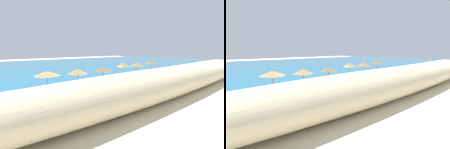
{
  "view_description": "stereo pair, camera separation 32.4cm",
  "coord_description": "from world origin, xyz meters",
  "views": [
    {
      "loc": [
        -17.16,
        -16.18,
        4.96
      ],
      "look_at": [
        -0.69,
        0.54,
        1.4
      ],
      "focal_mm": 26.14,
      "sensor_mm": 36.0,
      "label": 1
    },
    {
      "loc": [
        -16.92,
        -16.41,
        4.96
      ],
      "look_at": [
        -0.69,
        0.54,
        1.4
      ],
      "focal_mm": 26.14,
      "sensor_mm": 36.0,
      "label": 2
    }
  ],
  "objects": [
    {
      "name": "ground_plane",
      "position": [
        0.0,
        0.0,
        0.0
      ],
      "size": [
        160.0,
        160.0,
        0.0
      ],
      "primitive_type": "plane",
      "color": "beige"
    },
    {
      "name": "sea_water",
      "position": [
        0.0,
        36.7,
        0.0
      ],
      "size": [
        160.0,
        60.48,
        0.01
      ],
      "primitive_type": "cube",
      "color": "#1E6B93",
      "rests_on": "ground_plane"
    },
    {
      "name": "dune_ridge",
      "position": [
        -1.82,
        -8.19,
        1.57
      ],
      "size": [
        50.8,
        8.29,
        3.15
      ],
      "primitive_type": "ellipsoid",
      "rotation": [
        0.0,
        0.0,
        -0.08
      ],
      "color": "beige",
      "rests_on": "ground_plane"
    },
    {
      "name": "beach_umbrella_0",
      "position": [
        -10.11,
        0.79,
        2.49
      ],
      "size": [
        2.68,
        2.68,
        2.75
      ],
      "color": "brown",
      "rests_on": "ground_plane"
    },
    {
      "name": "beach_umbrella_1",
      "position": [
        -6.35,
        0.79,
        2.34
      ],
      "size": [
        2.49,
        2.49,
        2.64
      ],
      "color": "brown",
      "rests_on": "ground_plane"
    },
    {
      "name": "beach_umbrella_2",
      "position": [
        -2.35,
        0.67,
        2.27
      ],
      "size": [
        2.2,
        2.2,
        2.53
      ],
      "color": "brown",
      "rests_on": "ground_plane"
    },
    {
      "name": "beach_umbrella_3",
      "position": [
        1.98,
        0.76,
        2.62
      ],
      "size": [
        1.97,
        1.97,
        2.93
      ],
      "color": "brown",
      "rests_on": "ground_plane"
    },
    {
      "name": "beach_umbrella_4",
      "position": [
        6.17,
        1.14,
        2.46
      ],
      "size": [
        2.62,
        2.62,
        2.81
      ],
      "color": "brown",
      "rests_on": "ground_plane"
    },
    {
      "name": "beach_umbrella_5",
      "position": [
        10.1,
        0.94,
        2.55
      ],
      "size": [
        2.19,
        2.19,
        2.79
      ],
      "color": "brown",
      "rests_on": "ground_plane"
    },
    {
      "name": "lounge_chair_0",
      "position": [
        -6.41,
        -0.62,
        0.46
      ],
      "size": [
        1.6,
        1.1,
        1.14
      ],
      "rotation": [
        0.0,
        0.0,
        1.95
      ],
      "color": "red",
      "rests_on": "ground_plane"
    },
    {
      "name": "lounge_chair_1",
      "position": [
        2.09,
        -0.56,
        0.45
      ],
      "size": [
        1.8,
        1.2,
        1.17
      ],
      "rotation": [
        0.0,
        0.0,
        1.18
      ],
      "color": "blue",
      "rests_on": "ground_plane"
    },
    {
      "name": "lounge_chair_2",
      "position": [
        -2.05,
        -0.87,
        0.45
      ],
      "size": [
        1.63,
        0.94,
        1.08
      ],
      "rotation": [
        0.0,
        0.0,
        1.38
      ],
      "color": "#199972",
      "rests_on": "ground_plane"
    },
    {
      "name": "lounge_chair_3",
      "position": [
        6.28,
        0.53,
        0.39
      ],
      "size": [
        1.55,
        1.04,
        0.95
      ],
      "rotation": [
        0.0,
        0.0,
        1.88
      ],
      "color": "yellow",
      "rests_on": "ground_plane"
    },
    {
      "name": "lounge_chair_4",
      "position": [
        -9.87,
        -0.3,
        0.48
      ],
      "size": [
        1.63,
        0.7,
        1.22
      ],
      "rotation": [
        0.0,
        0.0,
        1.66
      ],
      "color": "orange",
      "rests_on": "ground_plane"
    },
    {
      "name": "wooden_signpost",
      "position": [
        -9.57,
        -2.76,
        0.92
      ],
      "size": [
        0.84,
        0.29,
        1.52
      ],
      "rotation": [
        0.0,
        0.0,
        0.13
      ],
      "color": "brown",
      "rests_on": "ground_plane"
    },
    {
      "name": "beach_ball",
      "position": [
        3.54,
        -0.05,
        0.19
      ],
      "size": [
        0.38,
        0.38,
        0.38
      ],
      "primitive_type": "sphere",
      "color": "blue",
      "rests_on": "ground_plane"
    },
    {
      "name": "cooler_box",
      "position": [
        -6.52,
        -0.63,
        0.19
      ],
      "size": [
        0.51,
        0.58,
        0.38
      ],
      "primitive_type": "cube",
      "rotation": [
        0.0,
        0.0,
        1.11
      ],
      "color": "blue",
      "rests_on": "ground_plane"
    }
  ]
}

